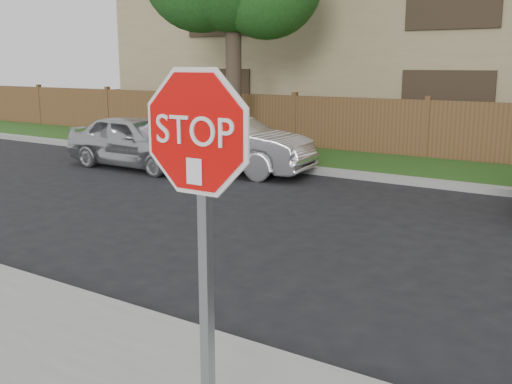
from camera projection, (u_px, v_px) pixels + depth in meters
The scene contains 3 objects.
stop_sign at pixel (200, 188), 3.42m from camera, with size 1.01×0.13×2.55m.
sedan_far_left at pixel (137, 141), 14.69m from camera, with size 1.54×3.84×1.31m, color #BABBBF.
sedan_left at pixel (222, 143), 14.02m from camera, with size 1.51×4.34×1.43m, color silver.
Camera 1 is at (1.01, -4.08, 2.52)m, focal length 42.00 mm.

